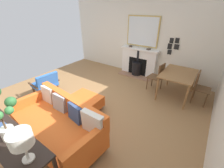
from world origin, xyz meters
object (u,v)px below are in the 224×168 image
at_px(mantel_bowl_near, 131,46).
at_px(table_lamp_far_end, 21,140).
at_px(potted_plant, 0,113).
at_px(armchair_accent, 46,83).
at_px(dining_table, 178,76).
at_px(ottoman, 85,102).
at_px(dining_chair_near_fireplace, 158,75).
at_px(mantel_bowl_far, 149,49).
at_px(fireplace, 138,63).
at_px(console_table, 6,139).
at_px(dining_chair_by_back_wall, 199,85).
at_px(sofa, 59,123).

xyz_separation_m(mantel_bowl_near, table_lamp_far_end, (4.56, 1.16, 0.07)).
bearing_deg(table_lamp_far_end, mantel_bowl_near, -165.76).
distance_m(table_lamp_far_end, potted_plant, 0.55).
distance_m(armchair_accent, dining_table, 3.76).
bearing_deg(ottoman, dining_chair_near_fireplace, 149.96).
xyz_separation_m(mantel_bowl_near, armchair_accent, (2.95, -1.10, -0.62)).
relative_size(ottoman, potted_plant, 1.12).
xyz_separation_m(mantel_bowl_near, mantel_bowl_far, (-0.00, 0.71, -0.01)).
relative_size(fireplace, ottoman, 1.81).
distance_m(armchair_accent, console_table, 2.29).
bearing_deg(armchair_accent, potted_plant, 47.57).
xyz_separation_m(mantel_bowl_near, dining_chair_by_back_wall, (0.80, 2.53, -0.52)).
distance_m(ottoman, dining_chair_near_fireplace, 2.29).
bearing_deg(fireplace, dining_table, 63.99).
distance_m(mantel_bowl_far, dining_chair_near_fireplace, 1.20).
distance_m(mantel_bowl_near, dining_chair_near_fireplace, 1.72).
bearing_deg(console_table, dining_chair_by_back_wall, 151.70).
relative_size(console_table, dining_chair_by_back_wall, 1.97).
distance_m(ottoman, potted_plant, 2.02).
relative_size(table_lamp_far_end, dining_table, 0.36).
bearing_deg(dining_chair_by_back_wall, fireplace, -109.83).
bearing_deg(table_lamp_far_end, sofa, -141.89).
distance_m(mantel_bowl_far, table_lamp_far_end, 4.59).
distance_m(mantel_bowl_near, dining_chair_by_back_wall, 2.70).
bearing_deg(armchair_accent, table_lamp_far_end, 54.56).
height_order(armchair_accent, potted_plant, potted_plant).
relative_size(mantel_bowl_far, dining_chair_near_fireplace, 0.18).
bearing_deg(armchair_accent, console_table, 44.97).
distance_m(mantel_bowl_near, console_table, 4.60).
bearing_deg(potted_plant, sofa, -172.60).
bearing_deg(console_table, armchair_accent, -135.03).
relative_size(ottoman, dining_chair_near_fireplace, 0.88).
height_order(dining_chair_near_fireplace, dining_chair_by_back_wall, same).
height_order(mantel_bowl_near, dining_chair_by_back_wall, mantel_bowl_near).
height_order(sofa, dining_chair_by_back_wall, dining_chair_by_back_wall).
relative_size(fireplace, console_table, 0.81).
height_order(sofa, dining_table, sofa).
bearing_deg(mantel_bowl_near, mantel_bowl_far, 90.00).
bearing_deg(dining_chair_by_back_wall, dining_table, -89.70).
distance_m(fireplace, dining_chair_near_fireplace, 1.31).
xyz_separation_m(sofa, dining_chair_by_back_wall, (-2.94, 2.01, 0.16)).
bearing_deg(ottoman, console_table, 7.16).
height_order(potted_plant, dining_chair_by_back_wall, potted_plant).
distance_m(fireplace, table_lamp_far_end, 4.65).
bearing_deg(armchair_accent, dining_chair_by_back_wall, 120.64).
height_order(fireplace, dining_chair_by_back_wall, fireplace).
height_order(console_table, dining_chair_by_back_wall, dining_chair_by_back_wall).
height_order(mantel_bowl_near, mantel_bowl_far, mantel_bowl_near).
bearing_deg(console_table, dining_chair_near_fireplace, 166.27).
relative_size(mantel_bowl_near, dining_chair_by_back_wall, 0.15).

